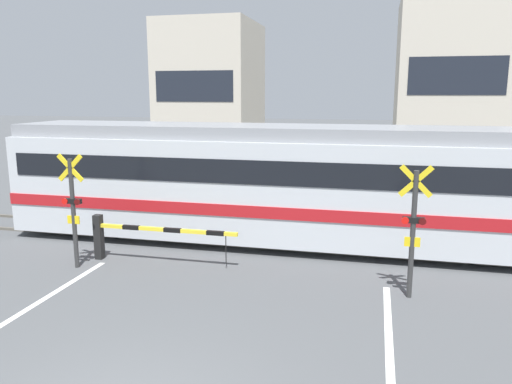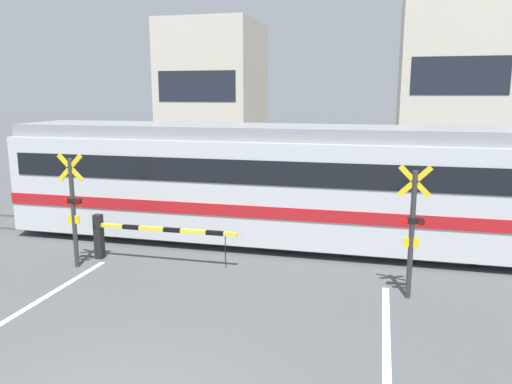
{
  "view_description": "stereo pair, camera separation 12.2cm",
  "coord_description": "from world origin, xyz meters",
  "px_view_note": "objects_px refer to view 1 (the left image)",
  "views": [
    {
      "loc": [
        3.13,
        -5.02,
        4.25
      ],
      "look_at": [
        0.0,
        8.01,
        1.6
      ],
      "focal_mm": 35.0,
      "sensor_mm": 36.0,
      "label": 1
    },
    {
      "loc": [
        3.25,
        -4.99,
        4.25
      ],
      "look_at": [
        0.0,
        8.01,
        1.6
      ],
      "focal_mm": 35.0,
      "sensor_mm": 36.0,
      "label": 2
    }
  ],
  "objects_px": {
    "crossing_signal_right": "(413,226)",
    "crossing_barrier_near": "(132,234)",
    "commuter_train": "(285,181)",
    "crossing_barrier_far": "(363,198)",
    "crossing_signal_left": "(73,206)"
  },
  "relations": [
    {
      "from": "crossing_barrier_far",
      "to": "crossing_signal_right",
      "type": "xyz_separation_m",
      "value": [
        1.16,
        -6.56,
        0.82
      ]
    },
    {
      "from": "commuter_train",
      "to": "crossing_barrier_near",
      "type": "bearing_deg",
      "value": -143.93
    },
    {
      "from": "crossing_barrier_near",
      "to": "commuter_train",
      "type": "bearing_deg",
      "value": 36.07
    },
    {
      "from": "crossing_barrier_far",
      "to": "crossing_signal_right",
      "type": "relative_size",
      "value": 1.36
    },
    {
      "from": "commuter_train",
      "to": "crossing_signal_right",
      "type": "distance_m",
      "value": 4.64
    },
    {
      "from": "crossing_signal_right",
      "to": "crossing_barrier_near",
      "type": "bearing_deg",
      "value": 173.86
    },
    {
      "from": "commuter_train",
      "to": "crossing_barrier_far",
      "type": "bearing_deg",
      "value": 57.11
    },
    {
      "from": "crossing_signal_right",
      "to": "crossing_signal_left",
      "type": "bearing_deg",
      "value": 180.0
    },
    {
      "from": "crossing_barrier_far",
      "to": "commuter_train",
      "type": "bearing_deg",
      "value": -122.89
    },
    {
      "from": "crossing_barrier_far",
      "to": "crossing_signal_left",
      "type": "height_order",
      "value": "crossing_signal_left"
    },
    {
      "from": "crossing_signal_right",
      "to": "crossing_barrier_far",
      "type": "bearing_deg",
      "value": 100.0
    },
    {
      "from": "commuter_train",
      "to": "crossing_signal_left",
      "type": "relative_size",
      "value": 5.64
    },
    {
      "from": "crossing_barrier_near",
      "to": "crossing_barrier_far",
      "type": "relative_size",
      "value": 1.0
    },
    {
      "from": "crossing_signal_left",
      "to": "crossing_barrier_near",
      "type": "bearing_deg",
      "value": 32.23
    },
    {
      "from": "commuter_train",
      "to": "crossing_barrier_near",
      "type": "height_order",
      "value": "commuter_train"
    }
  ]
}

